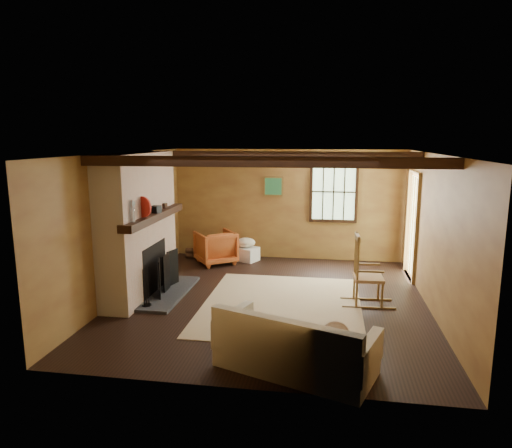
% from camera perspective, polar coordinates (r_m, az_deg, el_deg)
% --- Properties ---
extents(ground, '(5.50, 5.50, 0.00)m').
position_cam_1_polar(ground, '(7.65, 1.89, -9.46)').
color(ground, black).
rests_on(ground, ground).
extents(room_envelope, '(5.02, 5.52, 2.44)m').
position_cam_1_polar(room_envelope, '(7.49, 3.88, 2.98)').
color(room_envelope, '#A37A39').
rests_on(room_envelope, ground).
extents(fireplace, '(1.02, 2.30, 2.40)m').
position_cam_1_polar(fireplace, '(7.93, -14.24, -0.78)').
color(fireplace, '#A95D41').
rests_on(fireplace, ground).
extents(rug, '(2.50, 3.00, 0.01)m').
position_cam_1_polar(rug, '(7.45, 3.24, -10.03)').
color(rug, tan).
rests_on(rug, ground).
extents(rocking_chair, '(0.85, 0.49, 1.15)m').
position_cam_1_polar(rocking_chair, '(7.53, 13.56, -6.22)').
color(rocking_chair, '#A58450').
rests_on(rocking_chair, ground).
extents(sofa, '(1.97, 1.37, 0.73)m').
position_cam_1_polar(sofa, '(5.41, 4.78, -15.41)').
color(sofa, white).
rests_on(sofa, ground).
extents(firewood_pile, '(0.62, 0.11, 0.23)m').
position_cam_1_polar(firewood_pile, '(10.23, -7.08, -3.66)').
color(firewood_pile, brown).
rests_on(firewood_pile, ground).
extents(laundry_basket, '(0.61, 0.55, 0.30)m').
position_cam_1_polar(laundry_basket, '(9.97, -1.27, -3.75)').
color(laundry_basket, white).
rests_on(laundry_basket, ground).
extents(basket_pillow, '(0.43, 0.36, 0.21)m').
position_cam_1_polar(basket_pillow, '(9.91, -1.28, -2.33)').
color(basket_pillow, white).
rests_on(basket_pillow, laundry_basket).
extents(armchair, '(1.06, 1.06, 0.70)m').
position_cam_1_polar(armchair, '(9.74, -5.07, -2.92)').
color(armchair, '#BF6026').
rests_on(armchair, ground).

